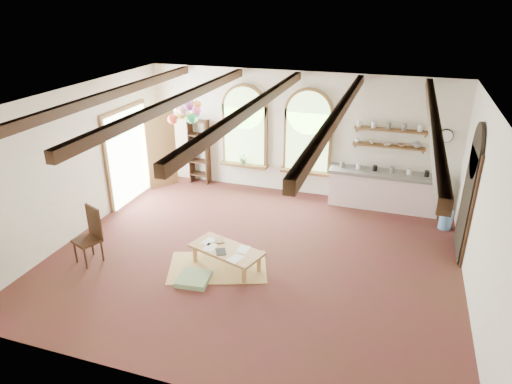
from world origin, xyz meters
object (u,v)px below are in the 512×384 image
at_px(kitchen_counter, 383,190).
at_px(coffee_table, 226,251).
at_px(side_chair, 89,247).
at_px(balloon_cluster, 185,111).

height_order(kitchen_counter, coffee_table, kitchen_counter).
bearing_deg(kitchen_counter, side_chair, -140.73).
distance_m(coffee_table, side_chair, 2.73).
xyz_separation_m(side_chair, balloon_cluster, (0.60, 3.35, 2.01)).
distance_m(coffee_table, balloon_cluster, 3.93).
xyz_separation_m(kitchen_counter, side_chair, (-5.36, -4.38, -0.15)).
height_order(coffee_table, balloon_cluster, balloon_cluster).
height_order(kitchen_counter, side_chair, side_chair).
bearing_deg(coffee_table, balloon_cluster, 127.34).
bearing_deg(coffee_table, side_chair, -166.30).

